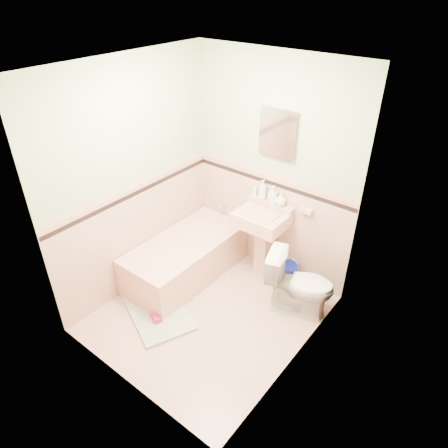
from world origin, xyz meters
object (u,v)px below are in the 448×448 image
Objects in this scene: toilet at (300,284)px; soap_bottle_left at (263,190)px; soap_bottle_right at (281,199)px; bucket at (289,273)px; medicine_cabinet at (278,133)px; soap_bottle_mid at (273,194)px; bathtub at (186,259)px; shoe at (156,317)px; sink at (260,245)px.

soap_bottle_left is at bearing 44.16° from toilet.
soap_bottle_right is 0.91m from bucket.
toilet is at bearing -33.95° from medicine_cabinet.
medicine_cabinet is at bearing 113.77° from soap_bottle_mid.
soap_bottle_right is at bearing 41.74° from bathtub.
shoe is at bearing -100.95° from soap_bottle_left.
bathtub is 1.78m from medicine_cabinet.
bathtub is 7.49× the size of soap_bottle_mid.
bucket is (0.32, -0.06, -0.91)m from soap_bottle_mid.
sink reaches higher than bucket.
sink is 5.68× the size of shoe.
bathtub is 0.89m from sink.
bathtub is at bearing -132.58° from medicine_cabinet.
bathtub is at bearing -142.07° from sink.
medicine_cabinet is 1.63m from bucket.
bucket is (-0.32, 0.36, -0.24)m from toilet.
soap_bottle_mid is 0.90× the size of bucket.
toilet is at bearing -37.32° from soap_bottle_right.
bathtub is 1.21m from soap_bottle_left.
bathtub is at bearing -128.20° from soap_bottle_left.
shoe is (-0.41, -1.51, -1.64)m from medicine_cabinet.
medicine_cabinet is 0.72m from soap_bottle_right.
shoe is at bearing -117.55° from bucket.
soap_bottle_mid is at bearing 85.80° from sink.
toilet is 4.67× the size of shoe.
toilet is 1.54m from shoe.
sink is 0.64m from soap_bottle_left.
bathtub is at bearing -138.26° from soap_bottle_right.
sink is 1.76× the size of medicine_cabinet.
soap_bottle_mid is at bearing -66.23° from medicine_cabinet.
bucket is 1.48× the size of shoe.
soap_bottle_mid is at bearing 170.26° from bucket.
bucket is (0.22, -0.06, -0.88)m from soap_bottle_right.
soap_bottle_mid is 0.11m from soap_bottle_right.
medicine_cabinet is 3.23× the size of soap_bottle_right.
soap_bottle_left is at bearing 173.09° from bucket.
bucket is (0.34, 0.12, -0.32)m from sink.
bucket is 1.61m from shoe.
bathtub is 1.37m from toilet.
sink is 1.41m from shoe.
soap_bottle_left reaches higher than sink.
bathtub is 9.92× the size of shoe.
toilet is 3.16× the size of bucket.
sink is at bearing 92.99° from shoe.
toilet is (1.33, 0.30, 0.13)m from bathtub.
shoe is (-1.06, -1.07, -0.29)m from toilet.
sink is 1.29m from medicine_cabinet.
soap_bottle_left is at bearing 180.00° from soap_bottle_right.
soap_bottle_right is 1.00× the size of shoe.
soap_bottle_mid is 1.01m from toilet.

